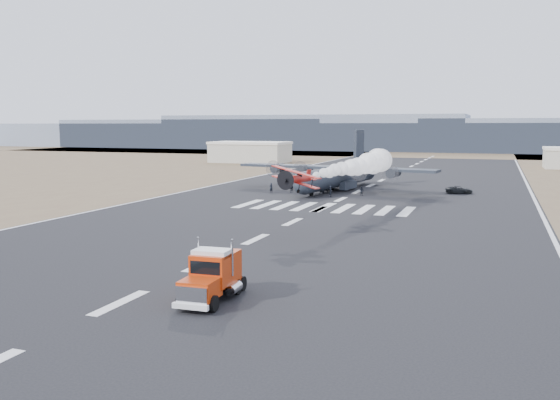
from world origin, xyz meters
The scene contains 21 objects.
ground centered at (0.00, 0.00, 0.00)m, with size 500.00×500.00×0.00m, color black.
scrub_far centered at (0.00, 230.00, 0.00)m, with size 500.00×80.00×0.00m, color brown.
runway_markings centered at (0.00, 60.00, 0.01)m, with size 60.00×260.00×0.01m, color silver, non-canonical shape.
ridge_seg_a centered at (-195.00, 260.00, 6.50)m, with size 150.00×50.00×13.00m, color slate.
ridge_seg_b centered at (-130.00, 260.00, 7.50)m, with size 150.00×50.00×15.00m, color slate.
ridge_seg_c centered at (-65.00, 260.00, 8.50)m, with size 150.00×50.00×17.00m, color slate.
ridge_seg_d centered at (0.00, 260.00, 6.50)m, with size 150.00×50.00×13.00m, color slate.
hangar_left centered at (-52.00, 145.00, 3.41)m, with size 24.50×14.50×6.70m.
semi_truck centered at (5.56, 2.91, 1.73)m, with size 2.95×7.91×3.53m.
aerobatic_biplane centered at (3.33, 27.61, 6.22)m, with size 5.80×5.27×2.77m.
smoke_trail centered at (6.03, 53.16, 6.45)m, with size 5.24×31.34×3.67m.
transport_aircraft centered at (-4.10, 73.81, 2.84)m, with size 38.13×31.27×11.01m.
support_vehicle centered at (17.48, 75.36, 0.64)m, with size 2.13×4.61×1.28m, color black.
crew_a centered at (-14.09, 65.21, 0.87)m, with size 0.63×0.52×1.73m, color black.
crew_b centered at (2.03, 66.36, 0.81)m, with size 0.78×0.48×1.61m, color black.
crew_c centered at (-4.80, 69.36, 0.88)m, with size 1.13×0.53×1.75m, color black.
crew_d centered at (-10.82, 66.64, 0.88)m, with size 1.03×0.53×1.76m, color black.
crew_e centered at (-5.38, 68.26, 0.89)m, with size 0.87×0.53×1.77m, color black.
crew_f centered at (-11.68, 69.90, 0.88)m, with size 1.63×0.53×1.75m, color black.
crew_g centered at (-2.51, 62.98, 0.90)m, with size 0.66×0.54×1.80m, color black.
crew_h centered at (-5.31, 66.69, 0.83)m, with size 0.81×0.50×1.66m, color black.
Camera 1 is at (23.53, -32.68, 11.90)m, focal length 38.00 mm.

